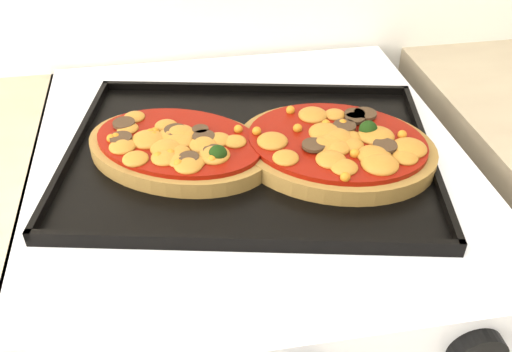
{
  "coord_description": "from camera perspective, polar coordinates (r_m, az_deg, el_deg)",
  "views": [
    {
      "loc": [
        -0.14,
        1.05,
        1.36
      ],
      "look_at": [
        -0.05,
        1.62,
        0.92
      ],
      "focal_mm": 40.0,
      "sensor_mm": 36.0,
      "label": 1
    }
  ],
  "objects": [
    {
      "name": "stove",
      "position": [
        1.11,
        -0.57,
        -16.92
      ],
      "size": [
        0.6,
        0.6,
        0.91
      ],
      "primitive_type": "cube",
      "color": "silver",
      "rests_on": "floor"
    },
    {
      "name": "baking_tray",
      "position": [
        0.76,
        -0.64,
        2.35
      ],
      "size": [
        0.54,
        0.45,
        0.02
      ],
      "primitive_type": "cube",
      "rotation": [
        0.0,
        0.0,
        -0.21
      ],
      "color": "black",
      "rests_on": "stove"
    },
    {
      "name": "pizza_left",
      "position": [
        0.75,
        -7.7,
        3.04
      ],
      "size": [
        0.3,
        0.27,
        0.04
      ],
      "primitive_type": null,
      "rotation": [
        0.0,
        0.0,
        -0.49
      ],
      "color": "olive",
      "rests_on": "baking_tray"
    },
    {
      "name": "pizza_right",
      "position": [
        0.75,
        8.02,
        3.07
      ],
      "size": [
        0.32,
        0.29,
        0.04
      ],
      "primitive_type": null,
      "rotation": [
        0.0,
        0.0,
        -0.42
      ],
      "color": "olive",
      "rests_on": "baking_tray"
    }
  ]
}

